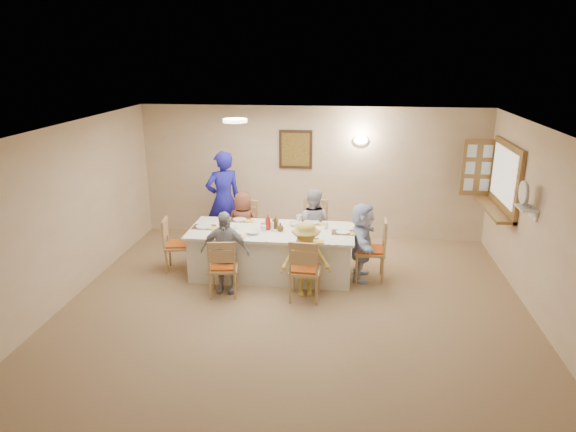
# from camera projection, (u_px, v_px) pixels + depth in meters

# --- Properties ---
(ground) EXTENTS (7.00, 7.00, 0.00)m
(ground) POSITION_uv_depth(u_px,v_px,m) (291.00, 324.00, 6.79)
(ground) COLOR #90714E
(room_walls) EXTENTS (7.00, 7.00, 7.00)m
(room_walls) POSITION_uv_depth(u_px,v_px,m) (291.00, 215.00, 6.33)
(room_walls) COLOR beige
(room_walls) RESTS_ON ground
(wall_picture) EXTENTS (0.62, 0.05, 0.72)m
(wall_picture) POSITION_uv_depth(u_px,v_px,m) (296.00, 149.00, 9.59)
(wall_picture) COLOR black
(wall_picture) RESTS_ON room_walls
(wall_sconce) EXTENTS (0.26, 0.09, 0.18)m
(wall_sconce) POSITION_uv_depth(u_px,v_px,m) (361.00, 140.00, 9.37)
(wall_sconce) COLOR white
(wall_sconce) RESTS_ON room_walls
(ceiling_light) EXTENTS (0.36, 0.36, 0.05)m
(ceiling_light) POSITION_uv_depth(u_px,v_px,m) (235.00, 121.00, 7.57)
(ceiling_light) COLOR white
(ceiling_light) RESTS_ON room_walls
(serving_hatch) EXTENTS (0.06, 1.50, 1.15)m
(serving_hatch) POSITION_uv_depth(u_px,v_px,m) (505.00, 178.00, 8.25)
(serving_hatch) COLOR olive
(serving_hatch) RESTS_ON room_walls
(hatch_sill) EXTENTS (0.30, 1.50, 0.05)m
(hatch_sill) POSITION_uv_depth(u_px,v_px,m) (494.00, 209.00, 8.42)
(hatch_sill) COLOR olive
(hatch_sill) RESTS_ON room_walls
(shutter_door) EXTENTS (0.55, 0.04, 1.00)m
(shutter_door) POSITION_uv_depth(u_px,v_px,m) (478.00, 168.00, 9.00)
(shutter_door) COLOR olive
(shutter_door) RESTS_ON room_walls
(fan_shelf) EXTENTS (0.22, 0.36, 0.03)m
(fan_shelf) POSITION_uv_depth(u_px,v_px,m) (527.00, 208.00, 7.01)
(fan_shelf) COLOR white
(fan_shelf) RESTS_ON room_walls
(desk_fan) EXTENTS (0.30, 0.30, 0.28)m
(desk_fan) POSITION_uv_depth(u_px,v_px,m) (526.00, 197.00, 6.97)
(desk_fan) COLOR #A5A5A8
(desk_fan) RESTS_ON fan_shelf
(dining_table) EXTENTS (2.60, 1.10, 0.76)m
(dining_table) POSITION_uv_depth(u_px,v_px,m) (272.00, 252.00, 8.21)
(dining_table) COLOR white
(dining_table) RESTS_ON ground
(chair_back_left) EXTENTS (0.47, 0.47, 0.95)m
(chair_back_left) POSITION_uv_depth(u_px,v_px,m) (245.00, 229.00, 9.00)
(chair_back_left) COLOR tan
(chair_back_left) RESTS_ON ground
(chair_back_right) EXTENTS (0.54, 0.54, 1.01)m
(chair_back_right) POSITION_uv_depth(u_px,v_px,m) (313.00, 230.00, 8.86)
(chair_back_right) COLOR tan
(chair_back_right) RESTS_ON ground
(chair_front_left) EXTENTS (0.49, 0.49, 0.90)m
(chair_front_left) POSITION_uv_depth(u_px,v_px,m) (223.00, 266.00, 7.50)
(chair_front_left) COLOR tan
(chair_front_left) RESTS_ON ground
(chair_front_right) EXTENTS (0.47, 0.47, 0.95)m
(chair_front_right) POSITION_uv_depth(u_px,v_px,m) (305.00, 268.00, 7.36)
(chair_front_right) COLOR tan
(chair_front_right) RESTS_ON ground
(chair_left_end) EXTENTS (0.49, 0.49, 0.89)m
(chair_left_end) POSITION_uv_depth(u_px,v_px,m) (178.00, 244.00, 8.36)
(chair_left_end) COLOR tan
(chair_left_end) RESTS_ON ground
(chair_right_end) EXTENTS (0.49, 0.49, 1.00)m
(chair_right_end) POSITION_uv_depth(u_px,v_px,m) (370.00, 249.00, 8.00)
(chair_right_end) COLOR tan
(chair_right_end) RESTS_ON ground
(diner_back_left) EXTENTS (0.66, 0.51, 1.17)m
(diner_back_left) POSITION_uv_depth(u_px,v_px,m) (243.00, 225.00, 8.86)
(diner_back_left) COLOR brown
(diner_back_left) RESTS_ON ground
(diner_back_right) EXTENTS (0.80, 0.71, 1.27)m
(diner_back_right) POSITION_uv_depth(u_px,v_px,m) (313.00, 225.00, 8.71)
(diner_back_right) COLOR #B0AEBC
(diner_back_right) RESTS_ON ground
(diner_front_left) EXTENTS (0.73, 0.31, 1.25)m
(diner_front_left) POSITION_uv_depth(u_px,v_px,m) (225.00, 252.00, 7.56)
(diner_front_left) COLOR #A3A0A8
(diner_front_left) RESTS_ON ground
(diner_front_right) EXTENTS (0.87, 0.66, 1.14)m
(diner_front_right) POSITION_uv_depth(u_px,v_px,m) (306.00, 259.00, 7.44)
(diner_front_right) COLOR gold
(diner_front_right) RESTS_ON ground
(diner_right_end) EXTENTS (1.18, 0.45, 1.25)m
(diner_right_end) POSITION_uv_depth(u_px,v_px,m) (362.00, 242.00, 7.98)
(diner_right_end) COLOR silver
(diner_right_end) RESTS_ON ground
(caregiver) EXTENTS (1.04, 1.01, 1.79)m
(caregiver) POSITION_uv_depth(u_px,v_px,m) (224.00, 200.00, 9.26)
(caregiver) COLOR #1C1999
(caregiver) RESTS_ON ground
(placemat_fl) EXTENTS (0.36, 0.27, 0.01)m
(placemat_fl) POSITION_uv_depth(u_px,v_px,m) (228.00, 237.00, 7.76)
(placemat_fl) COLOR #472B19
(placemat_fl) RESTS_ON dining_table
(plate_fl) EXTENTS (0.26, 0.26, 0.02)m
(plate_fl) POSITION_uv_depth(u_px,v_px,m) (228.00, 237.00, 7.76)
(plate_fl) COLOR white
(plate_fl) RESTS_ON dining_table
(napkin_fl) EXTENTS (0.15, 0.15, 0.01)m
(napkin_fl) POSITION_uv_depth(u_px,v_px,m) (239.00, 238.00, 7.69)
(napkin_fl) COLOR gold
(napkin_fl) RESTS_ON dining_table
(placemat_fr) EXTENTS (0.33, 0.24, 0.01)m
(placemat_fr) POSITION_uv_depth(u_px,v_px,m) (307.00, 240.00, 7.63)
(placemat_fr) COLOR #472B19
(placemat_fr) RESTS_ON dining_table
(plate_fr) EXTENTS (0.23, 0.23, 0.01)m
(plate_fr) POSITION_uv_depth(u_px,v_px,m) (307.00, 240.00, 7.62)
(plate_fr) COLOR white
(plate_fr) RESTS_ON dining_table
(napkin_fr) EXTENTS (0.14, 0.14, 0.01)m
(napkin_fr) POSITION_uv_depth(u_px,v_px,m) (319.00, 242.00, 7.56)
(napkin_fr) COLOR gold
(napkin_fr) RESTS_ON dining_table
(placemat_bl) EXTENTS (0.34, 0.25, 0.01)m
(placemat_bl) POSITION_uv_depth(u_px,v_px,m) (240.00, 220.00, 8.56)
(placemat_bl) COLOR #472B19
(placemat_bl) RESTS_ON dining_table
(plate_bl) EXTENTS (0.22, 0.22, 0.01)m
(plate_bl) POSITION_uv_depth(u_px,v_px,m) (240.00, 219.00, 8.55)
(plate_bl) COLOR white
(plate_bl) RESTS_ON dining_table
(napkin_bl) EXTENTS (0.14, 0.14, 0.01)m
(napkin_bl) POSITION_uv_depth(u_px,v_px,m) (250.00, 221.00, 8.49)
(napkin_bl) COLOR gold
(napkin_bl) RESTS_ON dining_table
(placemat_br) EXTENTS (0.33, 0.25, 0.01)m
(placemat_br) POSITION_uv_depth(u_px,v_px,m) (312.00, 223.00, 8.42)
(placemat_br) COLOR #472B19
(placemat_br) RESTS_ON dining_table
(plate_br) EXTENTS (0.26, 0.26, 0.02)m
(plate_br) POSITION_uv_depth(u_px,v_px,m) (312.00, 222.00, 8.42)
(plate_br) COLOR white
(plate_br) RESTS_ON dining_table
(napkin_br) EXTENTS (0.13, 0.13, 0.01)m
(napkin_br) POSITION_uv_depth(u_px,v_px,m) (322.00, 224.00, 8.35)
(napkin_br) COLOR gold
(napkin_br) RESTS_ON dining_table
(placemat_le) EXTENTS (0.35, 0.26, 0.01)m
(placemat_le) POSITION_uv_depth(u_px,v_px,m) (204.00, 227.00, 8.21)
(placemat_le) COLOR #472B19
(placemat_le) RESTS_ON dining_table
(plate_le) EXTENTS (0.25, 0.25, 0.02)m
(plate_le) POSITION_uv_depth(u_px,v_px,m) (204.00, 226.00, 8.21)
(plate_le) COLOR white
(plate_le) RESTS_ON dining_table
(napkin_le) EXTENTS (0.15, 0.15, 0.01)m
(napkin_le) POSITION_uv_depth(u_px,v_px,m) (214.00, 228.00, 8.14)
(napkin_le) COLOR gold
(napkin_le) RESTS_ON dining_table
(placemat_re) EXTENTS (0.35, 0.26, 0.01)m
(placemat_re) POSITION_uv_depth(u_px,v_px,m) (343.00, 232.00, 7.97)
(placemat_re) COLOR #472B19
(placemat_re) RESTS_ON dining_table
(plate_re) EXTENTS (0.22, 0.22, 0.01)m
(plate_re) POSITION_uv_depth(u_px,v_px,m) (343.00, 232.00, 7.96)
(plate_re) COLOR white
(plate_re) RESTS_ON dining_table
(napkin_re) EXTENTS (0.15, 0.15, 0.01)m
(napkin_re) POSITION_uv_depth(u_px,v_px,m) (355.00, 233.00, 7.90)
(napkin_re) COLOR gold
(napkin_re) RESTS_ON dining_table
(teacup_a) EXTENTS (0.14, 0.14, 0.09)m
(teacup_a) POSITION_uv_depth(u_px,v_px,m) (215.00, 233.00, 7.83)
(teacup_a) COLOR white
(teacup_a) RESTS_ON dining_table
(teacup_b) EXTENTS (0.10, 0.10, 0.09)m
(teacup_b) POSITION_uv_depth(u_px,v_px,m) (299.00, 218.00, 8.54)
(teacup_b) COLOR white
(teacup_b) RESTS_ON dining_table
(bowl_a) EXTENTS (0.29, 0.29, 0.05)m
(bowl_a) POSITION_uv_depth(u_px,v_px,m) (253.00, 232.00, 7.90)
(bowl_a) COLOR white
(bowl_a) RESTS_ON dining_table
(bowl_b) EXTENTS (0.30, 0.30, 0.06)m
(bowl_b) POSITION_uv_depth(u_px,v_px,m) (295.00, 224.00, 8.28)
(bowl_b) COLOR white
(bowl_b) RESTS_ON dining_table
(condiment_ketchup) EXTENTS (0.11, 0.11, 0.25)m
(condiment_ketchup) POSITION_uv_depth(u_px,v_px,m) (268.00, 222.00, 8.07)
(condiment_ketchup) COLOR #B61D0F
(condiment_ketchup) RESTS_ON dining_table
(condiment_brown) EXTENTS (0.10, 0.10, 0.21)m
(condiment_brown) POSITION_uv_depth(u_px,v_px,m) (275.00, 222.00, 8.14)
(condiment_brown) COLOR #4F3615
(condiment_brown) RESTS_ON dining_table
(condiment_malt) EXTENTS (0.16, 0.16, 0.14)m
(condiment_malt) POSITION_uv_depth(u_px,v_px,m) (280.00, 227.00, 8.02)
(condiment_malt) COLOR #4F3615
(condiment_malt) RESTS_ON dining_table
(drinking_glass) EXTENTS (0.06, 0.06, 0.10)m
(drinking_glass) POSITION_uv_depth(u_px,v_px,m) (263.00, 225.00, 8.14)
(drinking_glass) COLOR silver
(drinking_glass) RESTS_ON dining_table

